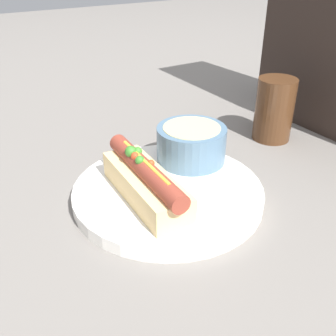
% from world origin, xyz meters
% --- Properties ---
extents(ground_plane, '(4.00, 4.00, 0.00)m').
position_xyz_m(ground_plane, '(0.00, 0.00, 0.00)').
color(ground_plane, slate).
extents(dinner_plate, '(0.28, 0.28, 0.02)m').
position_xyz_m(dinner_plate, '(0.00, 0.00, 0.01)').
color(dinner_plate, white).
rests_on(dinner_plate, ground_plane).
extents(hot_dog, '(0.20, 0.07, 0.07)m').
position_xyz_m(hot_dog, '(0.01, -0.04, 0.05)').
color(hot_dog, '#E5C17F').
rests_on(hot_dog, dinner_plate).
extents(soup_bowl, '(0.11, 0.11, 0.06)m').
position_xyz_m(soup_bowl, '(-0.05, 0.08, 0.05)').
color(soup_bowl, slate).
rests_on(soup_bowl, dinner_plate).
extents(spoon, '(0.06, 0.14, 0.01)m').
position_xyz_m(spoon, '(-0.07, 0.05, 0.02)').
color(spoon, '#B7B7BC').
rests_on(spoon, dinner_plate).
extents(drinking_glass, '(0.07, 0.07, 0.12)m').
position_xyz_m(drinking_glass, '(-0.07, 0.28, 0.06)').
color(drinking_glass, '#4C2D19').
rests_on(drinking_glass, ground_plane).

